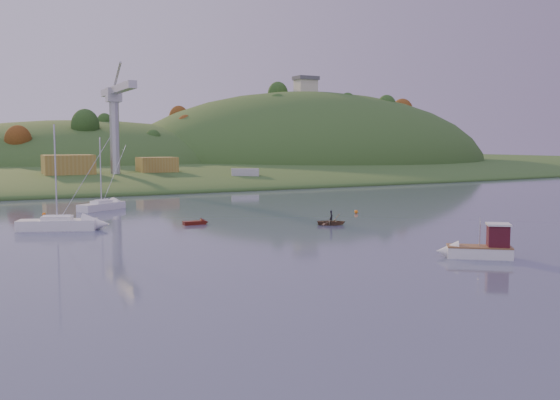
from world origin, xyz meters
name	(u,v)px	position (x,y,z in m)	size (l,w,h in m)	color
ground	(522,310)	(0.00, 0.00, 0.00)	(500.00, 500.00, 0.00)	#353D56
far_shore	(48,168)	(0.00, 230.00, 0.00)	(620.00, 220.00, 1.50)	#2C5421
shore_slope	(75,176)	(0.00, 165.00, 0.00)	(640.00, 150.00, 7.00)	#2C5421
hill_center	(84,170)	(10.00, 210.00, 0.00)	(140.00, 120.00, 36.00)	#2C5421
hill_right	(305,167)	(95.00, 195.00, 0.00)	(150.00, 130.00, 60.00)	#2C5421
hilltop_house	(306,84)	(95.00, 195.00, 33.40)	(9.00, 7.00, 6.45)	beige
hillside_trees	(65,173)	(0.00, 185.00, 0.00)	(280.00, 50.00, 32.00)	#234518
wharf	(127,180)	(5.00, 122.00, 1.20)	(42.00, 16.00, 2.40)	slate
shed_west	(68,165)	(-8.00, 123.00, 4.80)	(11.00, 8.00, 4.80)	olive
shed_east	(157,165)	(13.00, 124.00, 4.40)	(9.00, 7.00, 4.00)	olive
dock_crane	(116,111)	(2.00, 118.39, 17.17)	(3.20, 28.00, 20.30)	#B7B7BC
fishing_boat	(474,248)	(9.95, 14.13, 0.91)	(6.32, 5.51, 4.11)	white
sailboat_near	(101,205)	(-11.47, 68.33, 0.71)	(7.75, 6.39, 10.85)	white
sailboat_far	(57,223)	(-20.28, 49.08, 0.78)	(9.14, 5.46, 12.16)	white
canoe	(331,222)	(10.27, 38.41, 0.36)	(2.48, 3.47, 0.72)	#856749
paddler	(331,219)	(10.27, 38.41, 0.77)	(0.57, 0.37, 1.55)	black
red_tender	(199,222)	(-3.98, 46.35, 0.23)	(3.23, 1.17, 1.09)	#50130B
work_vessel	(245,179)	(29.98, 108.99, 1.38)	(15.98, 10.52, 3.87)	slate
buoy_1	(356,212)	(19.84, 47.15, 0.25)	(0.50, 0.50, 0.50)	orange
buoy_3	(44,214)	(-20.05, 64.16, 0.25)	(0.50, 0.50, 0.50)	orange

